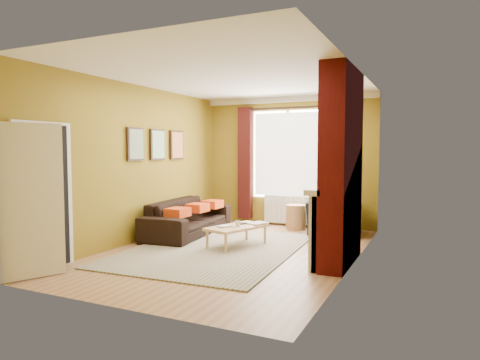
# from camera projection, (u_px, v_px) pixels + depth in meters

# --- Properties ---
(ground) EXTENTS (5.50, 5.50, 0.00)m
(ground) POSITION_uv_depth(u_px,v_px,m) (234.00, 251.00, 6.94)
(ground) COLOR brown
(ground) RESTS_ON ground
(room_walls) EXTENTS (3.82, 5.54, 2.83)m
(room_walls) POSITION_uv_depth(u_px,v_px,m) (276.00, 167.00, 6.84)
(room_walls) COLOR olive
(room_walls) RESTS_ON ground
(striped_rug) EXTENTS (2.72, 3.66, 0.02)m
(striped_rug) POSITION_uv_depth(u_px,v_px,m) (214.00, 249.00, 7.05)
(striped_rug) COLOR #306985
(striped_rug) RESTS_ON ground
(sofa) EXTENTS (1.12, 2.39, 0.68)m
(sofa) POSITION_uv_depth(u_px,v_px,m) (188.00, 217.00, 8.33)
(sofa) COLOR black
(sofa) RESTS_ON ground
(armchair) EXTENTS (1.17, 1.07, 0.67)m
(armchair) POSITION_uv_depth(u_px,v_px,m) (334.00, 218.00, 8.30)
(armchair) COLOR black
(armchair) RESTS_ON ground
(coffee_table) EXTENTS (0.85, 1.19, 0.36)m
(coffee_table) POSITION_uv_depth(u_px,v_px,m) (237.00, 228.00, 7.26)
(coffee_table) COLOR tan
(coffee_table) RESTS_ON ground
(wicker_stool) EXTENTS (0.44, 0.44, 0.51)m
(wicker_stool) POSITION_uv_depth(u_px,v_px,m) (296.00, 217.00, 8.88)
(wicker_stool) COLOR #9F7245
(wicker_stool) RESTS_ON ground
(floor_lamp) EXTENTS (0.26, 0.26, 1.51)m
(floor_lamp) POSITION_uv_depth(u_px,v_px,m) (345.00, 174.00, 8.29)
(floor_lamp) COLOR black
(floor_lamp) RESTS_ON ground
(book_a) EXTENTS (0.26, 0.28, 0.02)m
(book_a) POSITION_uv_depth(u_px,v_px,m) (221.00, 225.00, 7.24)
(book_a) COLOR #999999
(book_a) RESTS_ON coffee_table
(book_b) EXTENTS (0.35, 0.40, 0.02)m
(book_b) POSITION_uv_depth(u_px,v_px,m) (253.00, 222.00, 7.54)
(book_b) COLOR #999999
(book_b) RESTS_ON coffee_table
(mug) EXTENTS (0.13, 0.13, 0.09)m
(mug) POSITION_uv_depth(u_px,v_px,m) (238.00, 224.00, 7.19)
(mug) COLOR #999999
(mug) RESTS_ON coffee_table
(tv_remote) EXTENTS (0.14, 0.18, 0.02)m
(tv_remote) POSITION_uv_depth(u_px,v_px,m) (243.00, 224.00, 7.41)
(tv_remote) COLOR #252527
(tv_remote) RESTS_ON coffee_table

